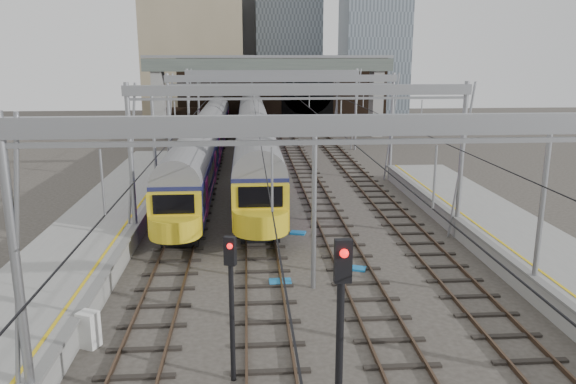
{
  "coord_description": "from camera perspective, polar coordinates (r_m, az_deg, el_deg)",
  "views": [
    {
      "loc": [
        -2.58,
        -19.16,
        9.21
      ],
      "look_at": [
        -0.54,
        8.7,
        2.4
      ],
      "focal_mm": 35.0,
      "sensor_mm": 36.0,
      "label": 1
    }
  ],
  "objects": [
    {
      "name": "tracks",
      "position": [
        35.47,
        0.12,
        -1.32
      ],
      "size": [
        14.4,
        80.0,
        0.22
      ],
      "color": "#4C3828",
      "rests_on": "ground"
    },
    {
      "name": "signal_near_left",
      "position": [
        15.94,
        -5.79,
        -9.92
      ],
      "size": [
        0.36,
        0.45,
        4.45
      ],
      "rotation": [
        0.0,
        0.0,
        -0.38
      ],
      "color": "black",
      "rests_on": "ground"
    },
    {
      "name": "city_skyline",
      "position": [
        90.14,
        -0.84,
        18.71
      ],
      "size": [
        37.5,
        27.5,
        60.0
      ],
      "color": "tan",
      "rests_on": "ground"
    },
    {
      "name": "platform_left",
      "position": [
        24.53,
        -22.16,
        -8.02
      ],
      "size": [
        4.32,
        55.0,
        1.12
      ],
      "color": "gray",
      "rests_on": "ground"
    },
    {
      "name": "relay_cabinet",
      "position": [
        19.73,
        -19.59,
        -13.02
      ],
      "size": [
        0.76,
        0.71,
        1.2
      ],
      "primitive_type": "cube",
      "rotation": [
        0.0,
        0.0,
        -0.43
      ],
      "color": "silver",
      "rests_on": "ground"
    },
    {
      "name": "retaining_wall",
      "position": [
        71.37,
        -1.0,
        9.77
      ],
      "size": [
        28.0,
        2.75,
        9.0
      ],
      "color": "black",
      "rests_on": "ground"
    },
    {
      "name": "train_main",
      "position": [
        58.74,
        -3.63,
        7.12
      ],
      "size": [
        2.84,
        65.55,
        4.87
      ],
      "color": "black",
      "rests_on": "ground"
    },
    {
      "name": "train_second",
      "position": [
        55.41,
        -7.75,
        6.46
      ],
      "size": [
        2.57,
        59.42,
        4.49
      ],
      "color": "black",
      "rests_on": "ground"
    },
    {
      "name": "equip_cover_c",
      "position": [
        25.22,
        7.02,
        -7.71
      ],
      "size": [
        0.92,
        0.78,
        0.09
      ],
      "primitive_type": "cube",
      "rotation": [
        0.0,
        0.0,
        -0.34
      ],
      "color": "#176BB0",
      "rests_on": "ground"
    },
    {
      "name": "signal_near_centre",
      "position": [
        12.96,
        5.36,
        -13.22
      ],
      "size": [
        0.39,
        0.49,
        5.39
      ],
      "rotation": [
        0.0,
        0.0,
        0.04
      ],
      "color": "black",
      "rests_on": "ground"
    },
    {
      "name": "ground",
      "position": [
        21.41,
        3.21,
        -11.8
      ],
      "size": [
        160.0,
        160.0,
        0.0
      ],
      "primitive_type": "plane",
      "color": "#38332D",
      "rests_on": "ground"
    },
    {
      "name": "overhead_line",
      "position": [
        40.81,
        -0.57,
        9.98
      ],
      "size": [
        16.8,
        80.0,
        8.0
      ],
      "color": "gray",
      "rests_on": "ground"
    },
    {
      "name": "equip_cover_a",
      "position": [
        23.61,
        -0.8,
        -9.12
      ],
      "size": [
        0.92,
        0.65,
        0.11
      ],
      "primitive_type": "cube",
      "rotation": [
        0.0,
        0.0,
        0.01
      ],
      "color": "#176BB0",
      "rests_on": "ground"
    },
    {
      "name": "overbridge",
      "position": [
        65.24,
        -1.97,
        11.98
      ],
      "size": [
        28.0,
        3.0,
        9.25
      ],
      "color": "gray",
      "rests_on": "ground"
    },
    {
      "name": "equip_cover_b",
      "position": [
        29.88,
        1.02,
        -4.16
      ],
      "size": [
        0.92,
        0.76,
        0.09
      ],
      "primitive_type": "cube",
      "rotation": [
        0.0,
        0.0,
        -0.29
      ],
      "color": "#176BB0",
      "rests_on": "ground"
    }
  ]
}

